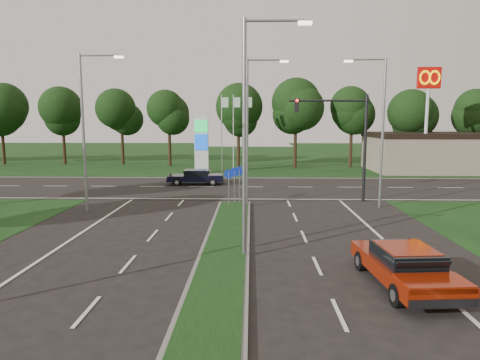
{
  "coord_description": "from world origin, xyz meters",
  "views": [
    {
      "loc": [
        1.07,
        -10.18,
        5.26
      ],
      "look_at": [
        0.47,
        12.15,
        2.2
      ],
      "focal_mm": 32.0,
      "sensor_mm": 36.0,
      "label": 1
    }
  ],
  "objects": [
    {
      "name": "streetlight_left_far",
      "position": [
        -8.3,
        14.0,
        5.08
      ],
      "size": [
        2.53,
        0.22,
        9.0
      ],
      "color": "gray",
      "rests_on": "ground"
    },
    {
      "name": "gas_pylon",
      "position": [
        -3.79,
        33.05,
        3.2
      ],
      "size": [
        5.8,
        1.26,
        8.0
      ],
      "color": "silver",
      "rests_on": "ground"
    },
    {
      "name": "mcdonalds_sign",
      "position": [
        18.0,
        31.97,
        7.99
      ],
      "size": [
        2.2,
        0.47,
        10.4
      ],
      "color": "silver",
      "rests_on": "ground"
    },
    {
      "name": "streetlight_median_near",
      "position": [
        1.0,
        6.0,
        5.08
      ],
      "size": [
        2.53,
        0.22,
        9.0
      ],
      "color": "gray",
      "rests_on": "ground"
    },
    {
      "name": "commercial_building",
      "position": [
        22.0,
        36.0,
        2.0
      ],
      "size": [
        16.0,
        9.0,
        4.0
      ],
      "primitive_type": "cube",
      "color": "gray",
      "rests_on": "ground"
    },
    {
      "name": "streetlight_right_far",
      "position": [
        8.8,
        16.0,
        5.08
      ],
      "size": [
        2.53,
        0.22,
        9.0
      ],
      "rotation": [
        0.0,
        0.0,
        3.14
      ],
      "color": "gray",
      "rests_on": "ground"
    },
    {
      "name": "navy_sedan",
      "position": [
        -3.59,
        25.26,
        0.68
      ],
      "size": [
        4.66,
        2.09,
        1.26
      ],
      "rotation": [
        0.0,
        0.0,
        1.62
      ],
      "color": "black",
      "rests_on": "ground"
    },
    {
      "name": "red_sedan",
      "position": [
        6.0,
        3.14,
        0.71
      ],
      "size": [
        2.35,
        4.94,
        1.32
      ],
      "rotation": [
        0.0,
        0.0,
        0.08
      ],
      "color": "maroon",
      "rests_on": "ground"
    },
    {
      "name": "median_kerb",
      "position": [
        0.0,
        4.0,
        0.06
      ],
      "size": [
        2.0,
        26.0,
        0.12
      ],
      "primitive_type": "cube",
      "color": "slate",
      "rests_on": "ground"
    },
    {
      "name": "ground",
      "position": [
        0.0,
        0.0,
        0.0
      ],
      "size": [
        160.0,
        160.0,
        0.0
      ],
      "primitive_type": "plane",
      "color": "black",
      "rests_on": "ground"
    },
    {
      "name": "verge_far",
      "position": [
        0.0,
        55.0,
        0.0
      ],
      "size": [
        160.0,
        50.0,
        0.02
      ],
      "primitive_type": "cube",
      "color": "black",
      "rests_on": "ground"
    },
    {
      "name": "median_signs",
      "position": [
        0.0,
        16.4,
        1.71
      ],
      "size": [
        1.16,
        1.76,
        2.38
      ],
      "color": "gray",
      "rests_on": "ground"
    },
    {
      "name": "cross_road",
      "position": [
        0.0,
        24.0,
        0.0
      ],
      "size": [
        160.0,
        12.0,
        0.02
      ],
      "primitive_type": "cube",
      "color": "black",
      "rests_on": "ground"
    },
    {
      "name": "traffic_signal",
      "position": [
        7.19,
        18.0,
        4.65
      ],
      "size": [
        5.1,
        0.42,
        7.0
      ],
      "color": "black",
      "rests_on": "ground"
    },
    {
      "name": "treeline_far",
      "position": [
        0.1,
        39.93,
        6.83
      ],
      "size": [
        6.0,
        6.0,
        9.9
      ],
      "color": "black",
      "rests_on": "ground"
    },
    {
      "name": "streetlight_median_far",
      "position": [
        1.0,
        16.0,
        5.08
      ],
      "size": [
        2.53,
        0.22,
        9.0
      ],
      "color": "gray",
      "rests_on": "ground"
    }
  ]
}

